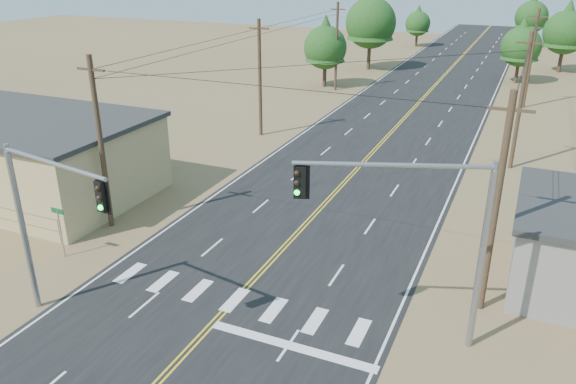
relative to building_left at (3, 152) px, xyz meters
The scene contains 17 objects.
road 26.52m from the building_left, 37.30° to the left, with size 15.00×200.00×0.02m, color black.
building_left is the anchor object (origin of this frame).
utility_pole_left_near 11.00m from the building_left, 10.78° to the right, with size 1.80×0.30×10.00m.
utility_pole_left_mid 21.00m from the building_left, 59.74° to the left, with size 1.80×0.30×10.00m.
utility_pole_left_far 39.51m from the building_left, 74.55° to the left, with size 1.80×0.30×10.00m.
utility_pole_right_near 31.67m from the building_left, ahead, with size 1.80×0.30×10.00m.
utility_pole_right_mid 36.37m from the building_left, 29.74° to the left, with size 1.80×0.30×10.00m.
utility_pole_right_far 49.43m from the building_left, 50.34° to the left, with size 1.80×0.30×10.00m.
signal_mast_left 18.19m from the building_left, 35.00° to the right, with size 6.11×1.44×7.75m.
signal_mast_right 30.03m from the building_left, 11.10° to the right, with size 7.00×2.83×8.02m.
street_sign 12.31m from the building_left, 29.21° to the right, with size 0.83×0.07×2.80m.
tree_left_near 40.22m from the building_left, 77.50° to the left, with size 5.12×5.12×8.54m.
tree_left_mid 53.58m from the building_left, 78.76° to the left, with size 6.87×6.87×11.45m.
tree_left_far 77.80m from the building_left, 81.12° to the left, with size 4.26×4.26×7.10m.
tree_right_near 59.19m from the building_left, 59.52° to the left, with size 4.87×4.87×8.11m.
tree_right_mid 70.34m from the building_left, 60.12° to the left, with size 5.78×5.78×9.64m.
tree_right_far 89.73m from the building_left, 70.46° to the left, with size 5.48×5.48×9.13m.
Camera 1 is at (11.15, -11.18, 14.75)m, focal length 35.00 mm.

